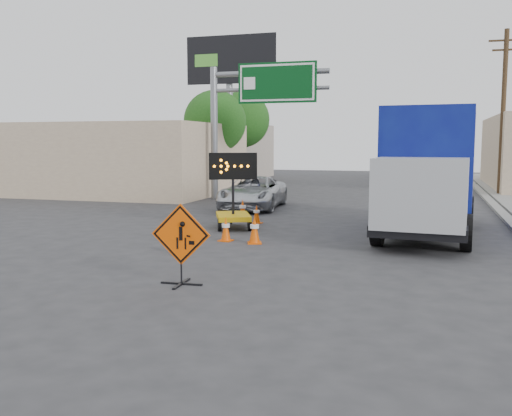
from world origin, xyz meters
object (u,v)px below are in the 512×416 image
at_px(construction_sign, 181,242).
at_px(box_truck, 430,178).
at_px(pickup_truck, 253,193).
at_px(arrow_board, 233,211).

distance_m(construction_sign, box_truck, 9.92).
distance_m(construction_sign, pickup_truck, 13.90).
bearing_deg(arrow_board, pickup_truck, 77.05).
height_order(arrow_board, box_truck, box_truck).
bearing_deg(arrow_board, box_truck, -16.52).
height_order(pickup_truck, box_truck, box_truck).
distance_m(pickup_truck, box_truck, 9.18).
height_order(construction_sign, arrow_board, arrow_board).
xyz_separation_m(construction_sign, pickup_truck, (-2.68, 13.63, -0.19)).
xyz_separation_m(construction_sign, arrow_board, (-1.57, 7.77, -0.31)).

